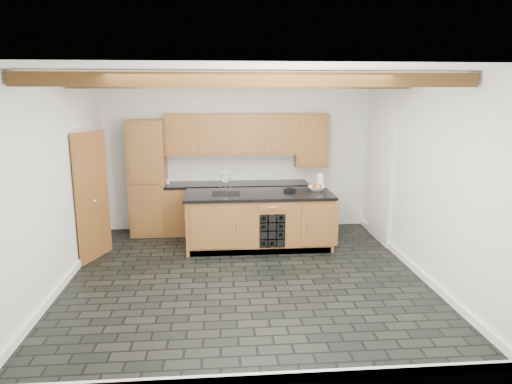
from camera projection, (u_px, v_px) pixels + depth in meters
ground at (246, 276)px, 6.53m from camera, size 5.00×5.00×0.00m
room_shell at (237, 165)px, 6.71m from camera, size 5.01×5.00×5.00m
back_cabinetry at (218, 180)px, 8.47m from camera, size 3.65×0.62×2.20m
island at (259, 220)px, 7.70m from camera, size 2.48×0.96×0.93m
faucet at (226, 191)px, 7.60m from camera, size 0.45×0.40×0.34m
kitchen_scale at (290, 190)px, 7.75m from camera, size 0.21×0.16×0.06m
fruit_bowl at (316, 188)px, 7.81m from camera, size 0.34×0.34×0.07m
fruit_cluster at (316, 186)px, 7.81m from camera, size 0.16×0.17×0.07m
paper_towel at (320, 181)px, 8.02m from camera, size 0.11×0.11×0.25m
mug at (168, 182)px, 8.35m from camera, size 0.12×0.12×0.09m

